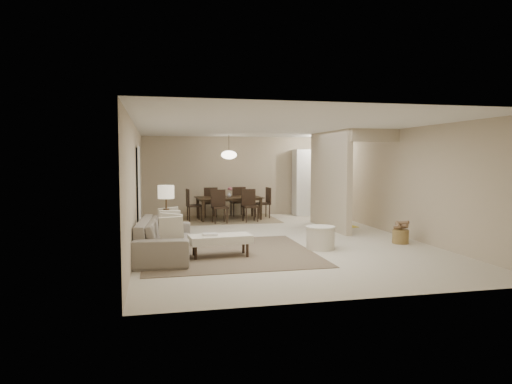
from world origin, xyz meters
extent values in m
plane|color=beige|center=(0.00, 0.00, 0.00)|extent=(9.00, 9.00, 0.00)
plane|color=white|center=(0.00, 0.00, 2.50)|extent=(9.00, 9.00, 0.00)
plane|color=#BFAF90|center=(0.00, 4.50, 1.25)|extent=(6.00, 0.00, 6.00)
plane|color=#BFAF90|center=(-3.00, 0.00, 1.25)|extent=(0.00, 9.00, 9.00)
plane|color=#BFAF90|center=(3.00, 0.00, 1.25)|extent=(0.00, 9.00, 9.00)
cube|color=#BFAF90|center=(1.80, 1.25, 1.25)|extent=(0.15, 2.50, 2.50)
cube|color=black|center=(-2.97, 0.60, 1.02)|extent=(0.04, 0.90, 2.04)
cube|color=white|center=(2.35, 4.15, 1.05)|extent=(1.20, 0.55, 2.10)
cylinder|color=white|center=(2.30, 3.20, 2.46)|extent=(0.44, 0.44, 0.05)
cube|color=brown|center=(-1.25, -1.28, 0.01)|extent=(3.20, 3.20, 0.01)
imported|color=gray|center=(-2.45, -1.28, 0.34)|extent=(2.43, 1.12, 0.69)
cube|color=beige|center=(-1.45, -1.58, 0.33)|extent=(1.17, 0.62, 0.15)
cylinder|color=black|center=(-1.92, -1.76, 0.13)|extent=(0.05, 0.05, 0.25)
cylinder|color=black|center=(-0.98, -1.76, 0.13)|extent=(0.05, 0.05, 0.25)
cylinder|color=black|center=(-1.92, -1.39, 0.13)|extent=(0.05, 0.05, 0.25)
cylinder|color=black|center=(-0.98, -1.39, 0.13)|extent=(0.05, 0.05, 0.25)
cube|color=black|center=(-2.40, -0.69, 0.26)|extent=(0.60, 0.60, 0.52)
cylinder|color=#4E3921|center=(-2.40, -0.69, 0.67)|extent=(0.12, 0.12, 0.30)
cylinder|color=#4E3921|center=(-2.40, -0.69, 0.95)|extent=(0.03, 0.03, 0.26)
cylinder|color=beige|center=(-2.40, -0.69, 1.15)|extent=(0.32, 0.32, 0.26)
cylinder|color=beige|center=(0.60, -1.30, 0.23)|extent=(0.58, 0.58, 0.45)
cylinder|color=olive|center=(2.49, -1.09, 0.15)|extent=(0.45, 0.45, 0.29)
cube|color=#7F694E|center=(-0.47, 3.50, 0.01)|extent=(2.80, 2.10, 0.01)
imported|color=black|center=(-0.47, 3.50, 0.34)|extent=(1.99, 1.22, 0.67)
imported|color=silver|center=(-0.47, 3.50, 0.74)|extent=(0.17, 0.17, 0.15)
cube|color=yellow|center=(2.11, 1.45, 0.01)|extent=(1.04, 0.70, 0.01)
cylinder|color=#4E3921|center=(-0.47, 3.50, 2.25)|extent=(0.02, 0.02, 0.50)
ellipsoid|color=#FFEAC6|center=(-0.47, 3.50, 1.92)|extent=(0.46, 0.46, 0.25)
camera|label=1|loc=(-2.61, -9.81, 1.80)|focal=32.00mm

